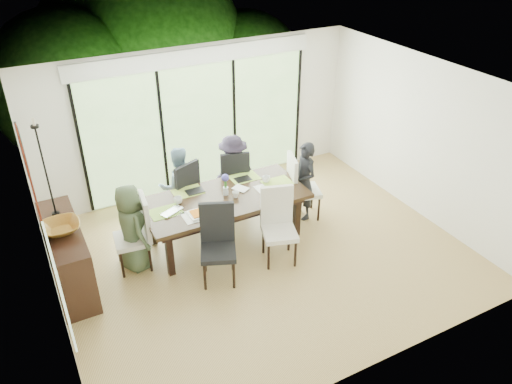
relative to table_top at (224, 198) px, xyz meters
name	(u,v)px	position (x,y,z in m)	size (l,w,h in m)	color
floor	(263,254)	(0.35, -0.65, -0.78)	(6.00, 5.00, 0.01)	olive
ceiling	(265,87)	(0.35, -0.65, 1.93)	(6.00, 5.00, 0.01)	white
wall_back	(198,119)	(0.35, 1.86, 0.58)	(6.00, 0.02, 2.70)	white
wall_front	(378,282)	(0.35, -3.16, 0.58)	(6.00, 0.02, 2.70)	beige
wall_left	(42,236)	(-2.66, -0.65, 0.58)	(0.02, 5.00, 2.70)	silver
wall_right	(422,138)	(3.36, -0.65, 0.58)	(0.02, 5.00, 2.70)	beige
glass_doors	(199,128)	(0.35, 1.82, 0.43)	(4.20, 0.02, 2.30)	#598C3F
blinds_header	(195,57)	(0.35, 1.81, 1.73)	(4.40, 0.06, 0.28)	white
mullion_a	(82,151)	(-1.75, 1.81, 0.43)	(0.05, 0.04, 2.30)	black
mullion_b	(163,135)	(-0.35, 1.81, 0.43)	(0.05, 0.04, 2.30)	black
mullion_c	(234,121)	(1.05, 1.81, 0.43)	(0.05, 0.04, 2.30)	black
mullion_d	(298,108)	(2.45, 1.81, 0.43)	(0.05, 0.04, 2.30)	black
side_window	(59,286)	(-2.62, -1.85, 0.73)	(0.02, 0.90, 1.00)	#8CAD7F
deck	(186,167)	(0.35, 2.75, -0.82)	(6.00, 1.80, 0.10)	brown
rail_top	(171,127)	(0.35, 3.55, -0.22)	(6.00, 0.08, 0.06)	brown
foliage_left	(68,86)	(-1.45, 4.55, 0.67)	(3.20, 3.20, 3.20)	#14380F
foliage_mid	(159,49)	(0.75, 5.15, 1.03)	(4.00, 4.00, 4.00)	#14380F
foliage_right	(245,71)	(2.55, 4.35, 0.49)	(2.80, 2.80, 2.80)	#14380F
foliage_far	(110,55)	(-0.25, 5.85, 0.85)	(3.60, 3.60, 3.60)	#14380F
table_top	(224,198)	(0.00, 0.00, 0.00)	(2.58, 1.18, 0.06)	black
table_apron	(224,204)	(0.00, 0.00, -0.10)	(2.36, 0.97, 0.11)	black
table_leg_fl	(170,254)	(-1.08, -0.43, -0.40)	(0.10, 0.10, 0.74)	black
table_leg_fr	(297,216)	(1.08, -0.43, -0.40)	(0.10, 0.10, 0.74)	black
table_leg_bl	(152,224)	(-1.08, 0.43, -0.40)	(0.10, 0.10, 0.74)	black
table_leg_br	(271,192)	(1.08, 0.43, -0.40)	(0.10, 0.10, 0.74)	black
chair_left_end	(131,234)	(-1.50, 0.00, -0.18)	(0.49, 0.49, 1.18)	silver
chair_right_end	(305,186)	(1.50, 0.00, -0.18)	(0.49, 0.49, 1.18)	white
chair_far_left	(179,191)	(-0.45, 0.85, -0.18)	(0.49, 0.49, 1.18)	black
chair_far_right	(233,177)	(0.55, 0.85, -0.18)	(0.49, 0.49, 1.18)	black
chair_near_left	(218,247)	(-0.50, -0.87, -0.18)	(0.49, 0.49, 1.18)	black
chair_near_right	(280,228)	(0.50, -0.87, -0.18)	(0.49, 0.49, 1.18)	silver
person_left_end	(132,228)	(-1.48, 0.00, -0.08)	(0.65, 0.41, 1.38)	#445539
person_right_end	(304,181)	(1.48, 0.00, -0.08)	(0.65, 0.41, 1.38)	black
person_far_left	(179,186)	(-0.45, 0.83, -0.08)	(0.65, 0.41, 1.38)	#7A9DB1
person_far_right	(233,173)	(0.55, 0.83, -0.08)	(0.65, 0.41, 1.38)	black
placemat_left	(166,212)	(-0.95, 0.00, 0.04)	(0.47, 0.34, 0.01)	#7EA53B
placemat_right	(277,182)	(0.95, 0.00, 0.04)	(0.47, 0.34, 0.01)	#95B841
placemat_far_l	(188,192)	(-0.45, 0.40, 0.04)	(0.47, 0.34, 0.01)	olive
placemat_far_r	(244,177)	(0.55, 0.40, 0.04)	(0.47, 0.34, 0.01)	#9AC245
placemat_paper	(199,215)	(-0.55, -0.30, 0.04)	(0.47, 0.34, 0.01)	white
tablet_far_l	(195,191)	(-0.35, 0.35, 0.05)	(0.28, 0.19, 0.01)	black
tablet_far_r	(243,179)	(0.50, 0.35, 0.04)	(0.26, 0.18, 0.01)	black
papers	(265,187)	(0.70, -0.05, 0.03)	(0.32, 0.24, 0.00)	white
platter_base	(199,214)	(-0.55, -0.30, 0.05)	(0.28, 0.28, 0.03)	white
platter_snacks	(198,213)	(-0.55, -0.30, 0.07)	(0.21, 0.21, 0.02)	orange
vase	(226,191)	(0.05, 0.05, 0.10)	(0.09, 0.09, 0.13)	silver
hyacinth_stems	(225,184)	(0.05, 0.05, 0.23)	(0.04, 0.04, 0.17)	#337226
hyacinth_blooms	(225,178)	(0.05, 0.05, 0.33)	(0.12, 0.12, 0.12)	#4D48B4
laptop	(174,213)	(-0.85, -0.10, 0.05)	(0.35, 0.23, 0.03)	silver
cup_a	(178,200)	(-0.70, 0.15, 0.08)	(0.13, 0.13, 0.10)	white
cup_b	(236,195)	(0.15, -0.10, 0.08)	(0.11, 0.11, 0.10)	white
cup_c	(266,179)	(0.80, 0.10, 0.08)	(0.13, 0.13, 0.10)	white
book	(237,191)	(0.25, 0.05, 0.04)	(0.18, 0.24, 0.02)	white
sideboard	(67,256)	(-2.41, 0.06, -0.29)	(0.48, 1.70, 0.96)	black
bowl	(61,228)	(-2.41, -0.04, 0.25)	(0.51, 0.51, 0.12)	brown
candlestick_base	(56,214)	(-2.41, 0.41, 0.21)	(0.11, 0.11, 0.04)	black
candlestick_shaft	(46,172)	(-2.41, 0.41, 0.87)	(0.03, 0.03, 1.33)	black
candlestick_pan	(35,126)	(-2.41, 0.41, 1.53)	(0.11, 0.11, 0.03)	black
candle	(33,122)	(-2.41, 0.41, 1.60)	(0.04, 0.04, 0.11)	silver
tapestry	(34,195)	(-2.62, -0.25, 0.93)	(0.02, 1.00, 1.50)	maroon
art_frame	(22,150)	(-2.62, 1.05, 0.98)	(0.03, 0.55, 0.65)	black
art_canvas	(24,150)	(-2.60, 1.05, 0.98)	(0.01, 0.45, 0.55)	#184E4D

